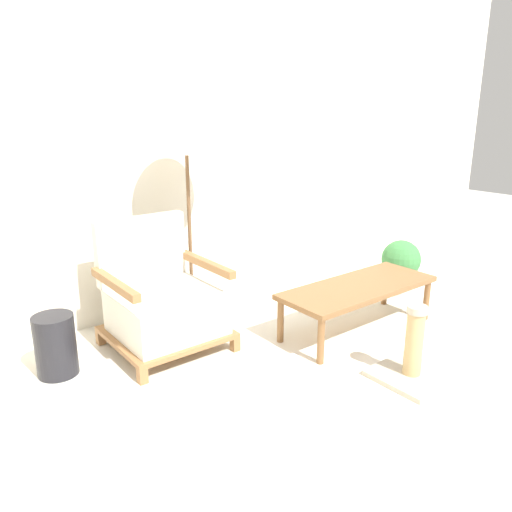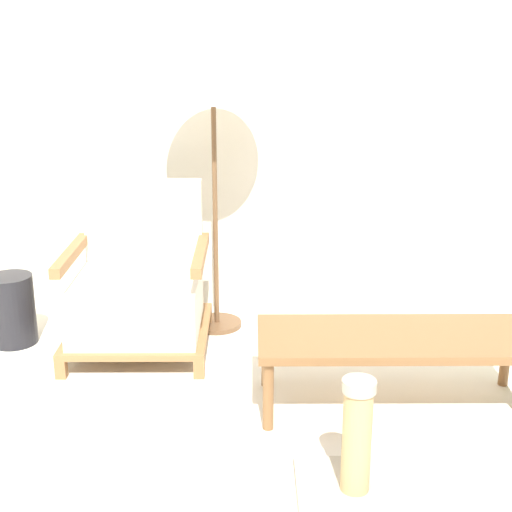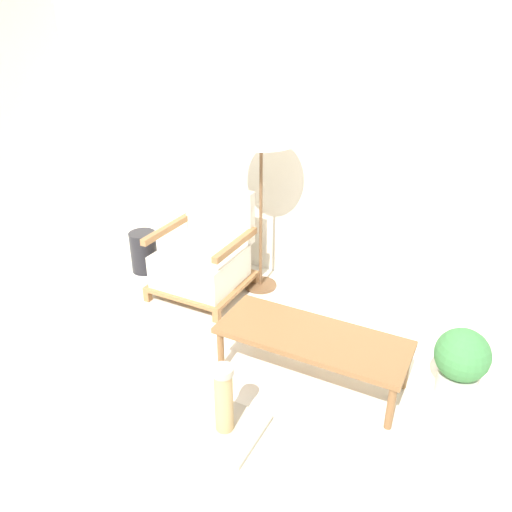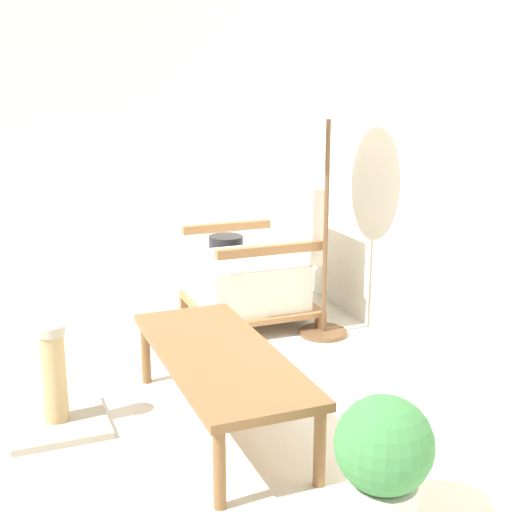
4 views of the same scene
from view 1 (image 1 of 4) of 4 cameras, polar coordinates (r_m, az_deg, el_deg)
ground_plane at (r=2.68m, az=17.74°, el=-17.92°), size 14.00×14.00×0.00m
wall_back at (r=3.80m, az=-8.19°, el=14.45°), size 8.00×0.06×2.70m
armchair at (r=3.23m, az=-10.66°, el=-5.28°), size 0.69×0.67×0.81m
floor_lamp at (r=3.42m, az=-8.01°, el=13.53°), size 0.51×0.51×1.49m
coffee_table at (r=3.46m, az=11.63°, el=-3.82°), size 1.15×0.45×0.33m
vase at (r=3.11m, az=-21.94°, el=-9.45°), size 0.23×0.23×0.36m
potted_plant at (r=4.25m, az=16.20°, el=-0.93°), size 0.32×0.32×0.45m
scratching_post at (r=3.01m, az=17.45°, el=-11.14°), size 0.40×0.40×0.44m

